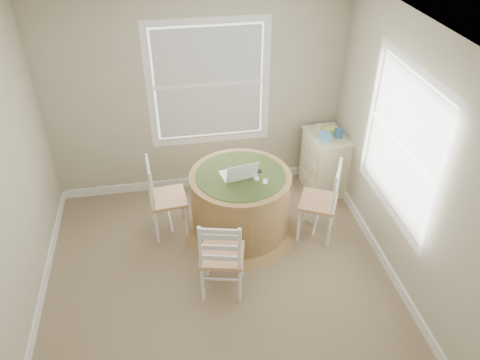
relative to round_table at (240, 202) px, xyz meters
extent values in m
cube|color=#7F6B50|center=(-0.35, -0.77, -0.45)|extent=(3.60, 3.60, 0.02)
cube|color=white|center=(-0.35, -0.77, 2.17)|extent=(3.60, 3.60, 0.02)
cube|color=#B8B091|center=(-0.35, 1.04, 0.86)|extent=(3.60, 0.02, 2.60)
cube|color=#B8B091|center=(-2.16, -0.77, 0.86)|extent=(0.02, 3.60, 2.60)
cube|color=#B8B091|center=(1.46, -0.77, 0.86)|extent=(0.02, 3.60, 2.60)
cube|color=white|center=(-0.35, 1.02, -0.38)|extent=(3.60, 0.02, 0.12)
cube|color=white|center=(-2.14, -0.77, -0.38)|extent=(0.02, 3.60, 0.12)
cube|color=white|center=(1.44, -0.77, -0.38)|extent=(0.02, 3.60, 0.12)
cylinder|color=#996E44|center=(0.00, 0.00, 0.00)|extent=(1.11, 1.11, 0.72)
cone|color=#996E44|center=(0.00, 0.00, -0.40)|extent=(1.31, 1.31, 0.08)
cylinder|color=#996E44|center=(0.00, 0.00, 0.35)|extent=(1.13, 1.13, 0.03)
cylinder|color=#3E5324|center=(0.00, 0.00, 0.37)|extent=(0.98, 0.98, 0.01)
cone|color=#3E5324|center=(0.00, 0.00, 0.31)|extent=(1.09, 1.09, 0.10)
cube|color=white|center=(-0.03, 0.02, 0.37)|extent=(0.39, 0.31, 0.02)
cube|color=silver|center=(-0.03, 0.02, 0.38)|extent=(0.31, 0.19, 0.00)
cube|color=black|center=(0.00, -0.13, 0.49)|extent=(0.36, 0.13, 0.23)
ellipsoid|color=white|center=(0.16, -0.10, 0.38)|extent=(0.09, 0.11, 0.04)
cube|color=#B7BABF|center=(0.24, -0.17, 0.37)|extent=(0.06, 0.10, 0.02)
cube|color=black|center=(0.21, 0.03, 0.37)|extent=(0.07, 0.06, 0.02)
cube|color=beige|center=(1.21, 0.66, -0.04)|extent=(0.48, 0.62, 0.79)
cube|color=beige|center=(1.21, 0.66, 0.36)|extent=(0.51, 0.65, 0.02)
cube|color=beige|center=(0.99, 0.64, -0.28)|extent=(0.06, 0.49, 0.17)
cube|color=beige|center=(0.99, 0.64, -0.04)|extent=(0.06, 0.49, 0.17)
cube|color=beige|center=(0.99, 0.64, 0.20)|extent=(0.06, 0.49, 0.17)
cube|color=#63AAE2|center=(1.14, 0.56, 0.43)|extent=(0.13, 0.13, 0.10)
cube|color=#D4E14F|center=(1.26, 0.71, 0.41)|extent=(0.16, 0.11, 0.06)
cube|color=#325E96|center=(1.33, 0.58, 0.44)|extent=(0.09, 0.09, 0.12)
cylinder|color=beige|center=(1.13, 0.79, 0.42)|extent=(0.07, 0.07, 0.09)
camera|label=1|loc=(-0.73, -4.11, 3.28)|focal=35.00mm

